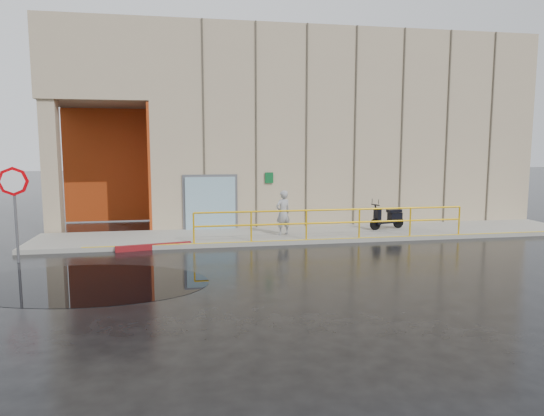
{
  "coord_description": "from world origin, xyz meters",
  "views": [
    {
      "loc": [
        -0.76,
        -12.7,
        3.27
      ],
      "look_at": [
        2.08,
        3.0,
        1.28
      ],
      "focal_mm": 32.0,
      "sensor_mm": 36.0,
      "label": 1
    }
  ],
  "objects": [
    {
      "name": "ground",
      "position": [
        0.0,
        0.0,
        0.0
      ],
      "size": [
        120.0,
        120.0,
        0.0
      ],
      "primitive_type": "plane",
      "color": "black",
      "rests_on": "ground"
    },
    {
      "name": "puddle",
      "position": [
        -3.24,
        -0.64,
        0.0
      ],
      "size": [
        6.69,
        4.83,
        0.01
      ],
      "primitive_type": "cube",
      "rotation": [
        0.0,
        0.0,
        -0.19
      ],
      "color": "black",
      "rests_on": "ground"
    },
    {
      "name": "sidewalk",
      "position": [
        4.0,
        4.5,
        0.07
      ],
      "size": [
        20.0,
        3.0,
        0.15
      ],
      "primitive_type": "cube",
      "color": "gray",
      "rests_on": "ground"
    },
    {
      "name": "person",
      "position": [
        2.69,
        4.15,
        0.95
      ],
      "size": [
        0.69,
        0.58,
        1.61
      ],
      "primitive_type": "imported",
      "rotation": [
        0.0,
        0.0,
        3.54
      ],
      "color": "#9B9B9F",
      "rests_on": "sidewalk"
    },
    {
      "name": "red_curb",
      "position": [
        -1.78,
        3.1,
        0.09
      ],
      "size": [
        2.39,
        0.63,
        0.18
      ],
      "primitive_type": "cube",
      "rotation": [
        0.0,
        0.0,
        0.19
      ],
      "color": "maroon",
      "rests_on": "ground"
    },
    {
      "name": "scooter",
      "position": [
        6.91,
        4.66,
        0.83
      ],
      "size": [
        1.58,
        0.87,
        1.19
      ],
      "rotation": [
        0.0,
        0.0,
        0.26
      ],
      "color": "black",
      "rests_on": "sidewalk"
    },
    {
      "name": "guardrail",
      "position": [
        4.25,
        3.15,
        0.68
      ],
      "size": [
        9.56,
        0.06,
        1.03
      ],
      "color": "#E3AA0B",
      "rests_on": "sidewalk"
    },
    {
      "name": "building",
      "position": [
        5.1,
        10.98,
        4.21
      ],
      "size": [
        20.0,
        10.17,
        8.0
      ],
      "color": "tan",
      "rests_on": "ground"
    },
    {
      "name": "stop_sign",
      "position": [
        -5.5,
        1.95,
        1.98
      ],
      "size": [
        0.82,
        0.11,
        2.74
      ],
      "rotation": [
        0.0,
        0.0,
        -0.35
      ],
      "color": "slate",
      "rests_on": "ground"
    }
  ]
}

